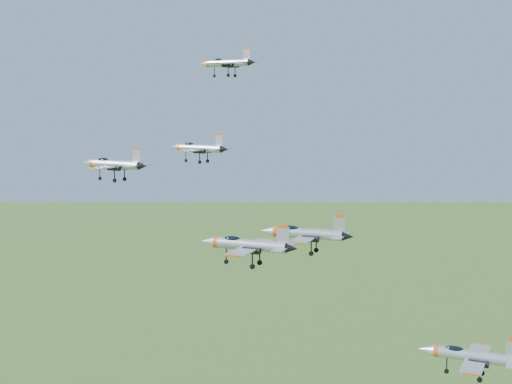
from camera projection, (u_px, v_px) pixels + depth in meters
The scene contains 6 objects.
jet_lead at pixel (226, 63), 121.96m from camera, with size 11.66×9.68×3.12m.
jet_left_high at pixel (198, 148), 113.50m from camera, with size 11.55×9.57×3.09m.
jet_right_high at pixel (113, 164), 98.11m from camera, with size 11.50×9.59×3.07m.
jet_left_low at pixel (305, 233), 101.94m from camera, with size 13.75×11.69×3.74m.
jet_right_low at pixel (247, 244), 92.54m from camera, with size 13.59×11.52×3.68m.
jet_trail at pixel (471, 356), 86.87m from camera, with size 13.08×11.05×3.53m.
Camera 1 is at (63.93, -82.61, 140.46)m, focal length 50.00 mm.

